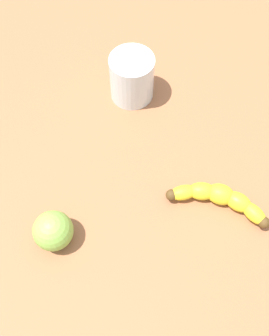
# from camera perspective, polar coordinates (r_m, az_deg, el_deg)

# --- Properties ---
(wooden_tabletop) EXTENTS (1.20, 1.20, 0.03)m
(wooden_tabletop) POSITION_cam_1_polar(r_m,az_deg,el_deg) (0.79, 6.26, -1.22)
(wooden_tabletop) COLOR #965D3A
(wooden_tabletop) RESTS_ON ground
(banana) EXTENTS (0.07, 0.19, 0.04)m
(banana) POSITION_cam_1_polar(r_m,az_deg,el_deg) (0.75, 12.07, -4.31)
(banana) COLOR yellow
(banana) RESTS_ON wooden_tabletop
(smoothie_glass) EXTENTS (0.09, 0.09, 0.10)m
(smoothie_glass) POSITION_cam_1_polar(r_m,az_deg,el_deg) (0.85, -0.56, 13.08)
(smoothie_glass) COLOR silver
(smoothie_glass) RESTS_ON wooden_tabletop
(green_apple_fruit) EXTENTS (0.07, 0.07, 0.07)m
(green_apple_fruit) POSITION_cam_1_polar(r_m,az_deg,el_deg) (0.70, -12.00, -8.89)
(green_apple_fruit) COLOR #84B747
(green_apple_fruit) RESTS_ON wooden_tabletop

